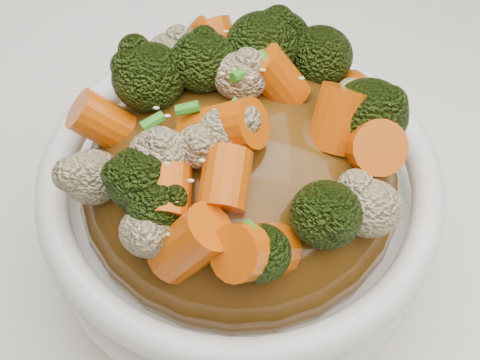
# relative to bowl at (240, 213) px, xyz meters

# --- Properties ---
(tablecloth) EXTENTS (1.20, 0.80, 0.04)m
(tablecloth) POSITION_rel_bowl_xyz_m (0.05, 0.05, -0.07)
(tablecloth) COLOR white
(tablecloth) RESTS_ON dining_table
(bowl) EXTENTS (0.25, 0.25, 0.09)m
(bowl) POSITION_rel_bowl_xyz_m (0.00, 0.00, 0.00)
(bowl) COLOR white
(bowl) RESTS_ON tablecloth
(sauce_base) EXTENTS (0.20, 0.20, 0.11)m
(sauce_base) POSITION_rel_bowl_xyz_m (-0.00, -0.00, 0.03)
(sauce_base) COLOR #4E2F0D
(sauce_base) RESTS_ON bowl
(carrots) EXTENTS (0.20, 0.20, 0.06)m
(carrots) POSITION_rel_bowl_xyz_m (-0.00, -0.00, 0.10)
(carrots) COLOR #D05306
(carrots) RESTS_ON sauce_base
(broccoli) EXTENTS (0.20, 0.20, 0.05)m
(broccoli) POSITION_rel_bowl_xyz_m (-0.00, -0.00, 0.10)
(broccoli) COLOR black
(broccoli) RESTS_ON sauce_base
(cauliflower) EXTENTS (0.20, 0.20, 0.04)m
(cauliflower) POSITION_rel_bowl_xyz_m (-0.00, -0.00, 0.10)
(cauliflower) COLOR tan
(cauliflower) RESTS_ON sauce_base
(scallions) EXTENTS (0.15, 0.15, 0.02)m
(scallions) POSITION_rel_bowl_xyz_m (-0.00, -0.00, 0.10)
(scallions) COLOR #2E841E
(scallions) RESTS_ON sauce_base
(sesame_seeds) EXTENTS (0.18, 0.18, 0.01)m
(sesame_seeds) POSITION_rel_bowl_xyz_m (0.00, -0.00, 0.10)
(sesame_seeds) COLOR beige
(sesame_seeds) RESTS_ON sauce_base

